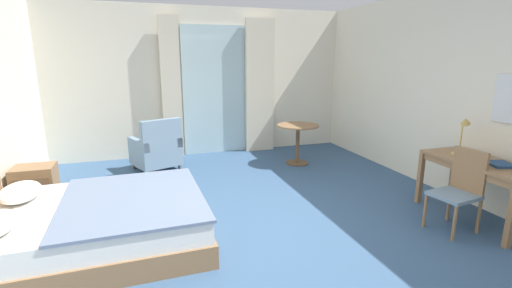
# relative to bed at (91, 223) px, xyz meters

# --- Properties ---
(ground) EXTENTS (6.45, 7.90, 0.10)m
(ground) POSITION_rel_bed_xyz_m (1.80, -0.21, -0.32)
(ground) COLOR #38567A
(wall_back) EXTENTS (6.05, 0.12, 2.88)m
(wall_back) POSITION_rel_bed_xyz_m (1.80, 3.47, 1.18)
(wall_back) COLOR silver
(wall_back) RESTS_ON ground
(wall_right) EXTENTS (0.12, 7.50, 2.88)m
(wall_right) POSITION_rel_bed_xyz_m (4.76, -0.21, 1.18)
(wall_right) COLOR silver
(wall_right) RESTS_ON ground
(balcony_glass_door) EXTENTS (1.34, 0.02, 2.54)m
(balcony_glass_door) POSITION_rel_bed_xyz_m (2.04, 3.39, 1.00)
(balcony_glass_door) COLOR silver
(balcony_glass_door) RESTS_ON ground
(curtain_panel_left) EXTENTS (0.36, 0.10, 2.68)m
(curtain_panel_left) POSITION_rel_bed_xyz_m (1.15, 3.29, 1.07)
(curtain_panel_left) COLOR beige
(curtain_panel_left) RESTS_ON ground
(curtain_panel_right) EXTENTS (0.60, 0.10, 2.68)m
(curtain_panel_right) POSITION_rel_bed_xyz_m (2.93, 3.29, 1.07)
(curtain_panel_right) COLOR beige
(curtain_panel_right) RESTS_ON ground
(bed) EXTENTS (2.22, 1.74, 1.06)m
(bed) POSITION_rel_bed_xyz_m (0.00, 0.00, 0.00)
(bed) COLOR olive
(bed) RESTS_ON ground
(nightstand) EXTENTS (0.49, 0.41, 0.55)m
(nightstand) POSITION_rel_bed_xyz_m (-0.80, 1.34, 0.01)
(nightstand) COLOR olive
(nightstand) RESTS_ON ground
(writing_desk) EXTENTS (0.63, 1.33, 0.73)m
(writing_desk) POSITION_rel_bed_xyz_m (4.34, -0.71, 0.38)
(writing_desk) COLOR olive
(writing_desk) RESTS_ON ground
(desk_chair) EXTENTS (0.49, 0.46, 0.92)m
(desk_chair) POSITION_rel_bed_xyz_m (3.91, -0.83, 0.23)
(desk_chair) COLOR gray
(desk_chair) RESTS_ON ground
(desk_lamp) EXTENTS (0.29, 0.23, 0.48)m
(desk_lamp) POSITION_rel_bed_xyz_m (4.39, -0.36, 0.74)
(desk_lamp) COLOR tan
(desk_lamp) RESTS_ON writing_desk
(closed_book) EXTENTS (0.31, 0.33, 0.03)m
(closed_book) POSITION_rel_bed_xyz_m (4.37, -0.91, 0.48)
(closed_book) COLOR navy
(closed_book) RESTS_ON writing_desk
(armchair_by_window) EXTENTS (0.91, 0.90, 0.93)m
(armchair_by_window) POSITION_rel_bed_xyz_m (0.78, 2.49, 0.10)
(armchair_by_window) COLOR gray
(armchair_by_window) RESTS_ON ground
(round_cafe_table) EXTENTS (0.76, 0.76, 0.73)m
(round_cafe_table) POSITION_rel_bed_xyz_m (3.27, 2.11, 0.28)
(round_cafe_table) COLOR olive
(round_cafe_table) RESTS_ON ground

